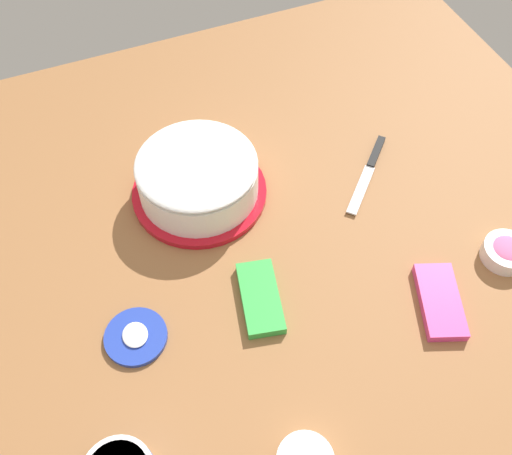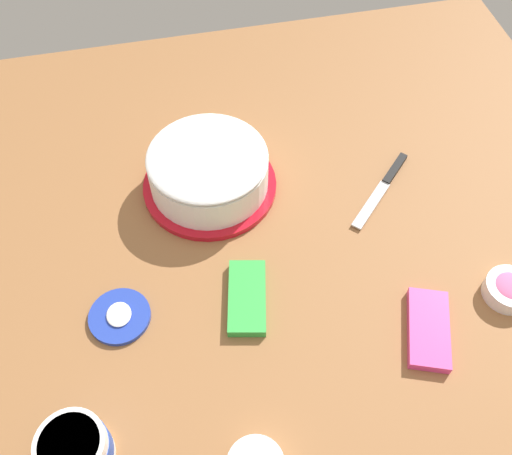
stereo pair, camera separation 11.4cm
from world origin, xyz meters
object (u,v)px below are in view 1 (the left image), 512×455
(sprinkle_bowl_pink, at_px, (506,252))
(spreading_knife, at_px, (370,167))
(frosted_cake, at_px, (198,178))
(candy_box_upper, at_px, (440,301))
(candy_box_lower, at_px, (260,298))
(frosting_tub_lid, at_px, (136,336))

(sprinkle_bowl_pink, bearing_deg, spreading_knife, 23.73)
(frosted_cake, relative_size, sprinkle_bowl_pink, 3.11)
(sprinkle_bowl_pink, height_order, candy_box_upper, sprinkle_bowl_pink)
(candy_box_lower, bearing_deg, spreading_knife, -46.64)
(frosting_tub_lid, bearing_deg, candy_box_upper, -105.11)
(sprinkle_bowl_pink, bearing_deg, candy_box_lower, 79.23)
(frosted_cake, xyz_separation_m, sprinkle_bowl_pink, (-0.38, -0.51, -0.03))
(candy_box_lower, bearing_deg, frosting_tub_lid, 98.77)
(frosting_tub_lid, relative_size, candy_box_upper, 0.74)
(sprinkle_bowl_pink, xyz_separation_m, candy_box_lower, (0.09, 0.48, -0.01))
(frosting_tub_lid, xyz_separation_m, spreading_knife, (0.20, -0.59, -0.00))
(spreading_knife, xyz_separation_m, sprinkle_bowl_pink, (-0.30, -0.13, 0.01))
(spreading_knife, height_order, candy_box_upper, candy_box_upper)
(frosted_cake, relative_size, spreading_knife, 1.59)
(frosted_cake, height_order, sprinkle_bowl_pink, frosted_cake)
(candy_box_upper, bearing_deg, candy_box_lower, 87.05)
(candy_box_lower, relative_size, candy_box_upper, 0.99)
(frosted_cake, relative_size, candy_box_upper, 1.86)
(frosted_cake, distance_m, frosting_tub_lid, 0.35)
(sprinkle_bowl_pink, bearing_deg, frosting_tub_lid, 81.63)
(sprinkle_bowl_pink, relative_size, candy_box_lower, 0.61)
(frosting_tub_lid, height_order, sprinkle_bowl_pink, sprinkle_bowl_pink)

